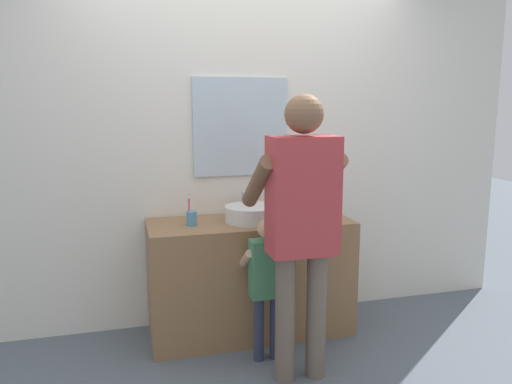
{
  "coord_description": "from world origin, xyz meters",
  "views": [
    {
      "loc": [
        -0.84,
        -2.95,
        1.62
      ],
      "look_at": [
        0.0,
        0.15,
        1.04
      ],
      "focal_mm": 35.02,
      "sensor_mm": 36.0,
      "label": 1
    }
  ],
  "objects_px": {
    "toothbrush_cup": "(191,217)",
    "child_toddler": "(267,277)",
    "soap_bottle": "(294,209)",
    "adult_parent": "(301,213)"
  },
  "relations": [
    {
      "from": "child_toddler",
      "to": "adult_parent",
      "type": "relative_size",
      "value": 0.55
    },
    {
      "from": "soap_bottle",
      "to": "child_toddler",
      "type": "xyz_separation_m",
      "value": [
        -0.31,
        -0.4,
        -0.33
      ]
    },
    {
      "from": "toothbrush_cup",
      "to": "adult_parent",
      "type": "relative_size",
      "value": 0.12
    },
    {
      "from": "soap_bottle",
      "to": "adult_parent",
      "type": "distance_m",
      "value": 0.68
    },
    {
      "from": "toothbrush_cup",
      "to": "soap_bottle",
      "type": "bearing_deg",
      "value": 1.0
    },
    {
      "from": "toothbrush_cup",
      "to": "child_toddler",
      "type": "distance_m",
      "value": 0.65
    },
    {
      "from": "child_toddler",
      "to": "soap_bottle",
      "type": "bearing_deg",
      "value": 51.54
    },
    {
      "from": "soap_bottle",
      "to": "child_toddler",
      "type": "height_order",
      "value": "soap_bottle"
    },
    {
      "from": "soap_bottle",
      "to": "adult_parent",
      "type": "height_order",
      "value": "adult_parent"
    },
    {
      "from": "child_toddler",
      "to": "adult_parent",
      "type": "height_order",
      "value": "adult_parent"
    }
  ]
}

